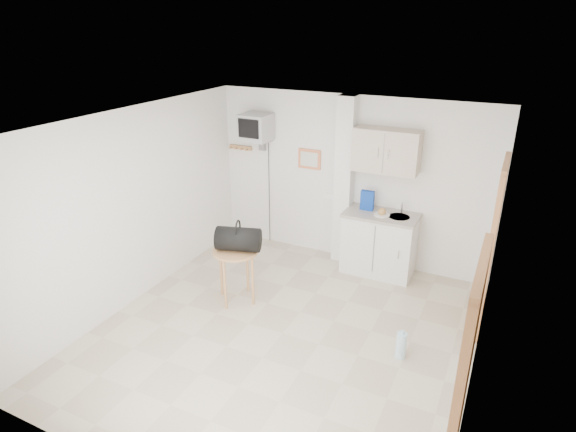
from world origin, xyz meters
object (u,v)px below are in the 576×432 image
at_px(duffel_bag, 238,239).
at_px(water_bottle, 401,345).
at_px(crt_television, 256,128).
at_px(round_table, 236,258).

distance_m(duffel_bag, water_bottle, 2.33).
relative_size(crt_television, round_table, 2.94).
bearing_deg(round_table, duffel_bag, 24.14).
bearing_deg(duffel_bag, crt_television, 94.04).
bearing_deg(crt_television, water_bottle, -33.15).
distance_m(round_table, duffel_bag, 0.27).
bearing_deg(crt_television, round_table, -70.38).
distance_m(crt_television, round_table, 2.16).
height_order(duffel_bag, water_bottle, duffel_bag).
height_order(round_table, water_bottle, round_table).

